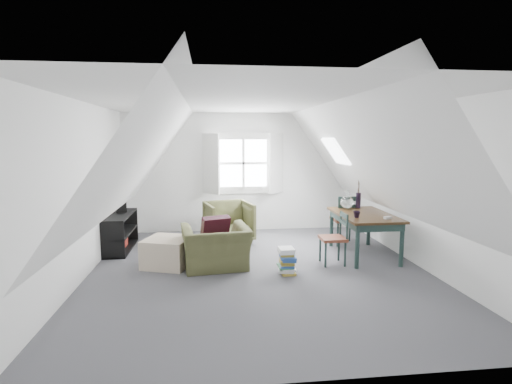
{
  "coord_description": "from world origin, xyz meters",
  "views": [
    {
      "loc": [
        -0.72,
        -5.71,
        1.98
      ],
      "look_at": [
        0.02,
        0.6,
        1.12
      ],
      "focal_mm": 28.0,
      "sensor_mm": 36.0,
      "label": 1
    }
  ],
  "objects": [
    {
      "name": "floor",
      "position": [
        0.0,
        0.0,
        0.0
      ],
      "size": [
        5.5,
        5.5,
        0.0
      ],
      "primitive_type": "plane",
      "color": "#4B4B50",
      "rests_on": "ground"
    },
    {
      "name": "ceiling",
      "position": [
        0.0,
        0.0,
        2.5
      ],
      "size": [
        5.5,
        5.5,
        0.0
      ],
      "primitive_type": "plane",
      "rotation": [
        3.14,
        0.0,
        0.0
      ],
      "color": "white",
      "rests_on": "wall_back"
    },
    {
      "name": "wall_back",
      "position": [
        0.0,
        2.75,
        1.25
      ],
      "size": [
        5.0,
        0.0,
        5.0
      ],
      "primitive_type": "plane",
      "rotation": [
        1.57,
        0.0,
        0.0
      ],
      "color": "white",
      "rests_on": "ground"
    },
    {
      "name": "wall_front",
      "position": [
        0.0,
        -2.75,
        1.25
      ],
      "size": [
        5.0,
        0.0,
        5.0
      ],
      "primitive_type": "plane",
      "rotation": [
        -1.57,
        0.0,
        0.0
      ],
      "color": "white",
      "rests_on": "ground"
    },
    {
      "name": "wall_left",
      "position": [
        -2.5,
        0.0,
        1.25
      ],
      "size": [
        0.0,
        5.5,
        5.5
      ],
      "primitive_type": "plane",
      "rotation": [
        1.57,
        0.0,
        1.57
      ],
      "color": "white",
      "rests_on": "ground"
    },
    {
      "name": "wall_right",
      "position": [
        2.5,
        0.0,
        1.25
      ],
      "size": [
        0.0,
        5.5,
        5.5
      ],
      "primitive_type": "plane",
      "rotation": [
        1.57,
        0.0,
        -1.57
      ],
      "color": "white",
      "rests_on": "ground"
    },
    {
      "name": "slope_left",
      "position": [
        -1.55,
        0.0,
        1.78
      ],
      "size": [
        3.19,
        5.5,
        4.48
      ],
      "primitive_type": "plane",
      "rotation": [
        0.0,
        2.19,
        0.0
      ],
      "color": "white",
      "rests_on": "wall_left"
    },
    {
      "name": "slope_right",
      "position": [
        1.55,
        0.0,
        1.78
      ],
      "size": [
        3.19,
        5.5,
        4.48
      ],
      "primitive_type": "plane",
      "rotation": [
        0.0,
        -2.19,
        0.0
      ],
      "color": "white",
      "rests_on": "wall_right"
    },
    {
      "name": "dormer_window",
      "position": [
        0.0,
        2.68,
        1.45
      ],
      "size": [
        1.71,
        0.35,
        1.3
      ],
      "color": "white",
      "rests_on": "wall_back"
    },
    {
      "name": "skylight",
      "position": [
        1.55,
        1.3,
        1.75
      ],
      "size": [
        0.35,
        0.75,
        0.47
      ],
      "primitive_type": "cube",
      "rotation": [
        0.0,
        0.95,
        0.0
      ],
      "color": "white",
      "rests_on": "slope_right"
    },
    {
      "name": "armchair_near",
      "position": [
        -0.64,
        0.26,
        0.0
      ],
      "size": [
        1.09,
        0.98,
        0.64
      ],
      "primitive_type": "imported",
      "rotation": [
        0.0,
        0.0,
        3.27
      ],
      "color": "#494C29",
      "rests_on": "floor"
    },
    {
      "name": "armchair_far",
      "position": [
        -0.36,
        1.78,
        0.0
      ],
      "size": [
        1.01,
        1.02,
        0.78
      ],
      "primitive_type": "imported",
      "rotation": [
        0.0,
        0.0,
        0.23
      ],
      "color": "#494C29",
      "rests_on": "floor"
    },
    {
      "name": "throw_pillow",
      "position": [
        -0.64,
        0.41,
        0.56
      ],
      "size": [
        0.5,
        0.39,
        0.45
      ],
      "primitive_type": "cube",
      "rotation": [
        0.31,
        0.0,
        0.36
      ],
      "color": "#350E1B",
      "rests_on": "armchair_near"
    },
    {
      "name": "ottoman",
      "position": [
        -1.38,
        0.44,
        0.22
      ],
      "size": [
        0.84,
        0.84,
        0.44
      ],
      "primitive_type": "cube",
      "rotation": [
        0.0,
        0.0,
        -0.33
      ],
      "color": "#C5B094",
      "rests_on": "floor"
    },
    {
      "name": "dining_table",
      "position": [
        1.85,
        0.61,
        0.63
      ],
      "size": [
        0.87,
        1.44,
        0.72
      ],
      "rotation": [
        0.0,
        0.0,
        0.04
      ],
      "color": "black",
      "rests_on": "floor"
    },
    {
      "name": "demijohn",
      "position": [
        1.7,
        1.06,
        0.86
      ],
      "size": [
        0.23,
        0.23,
        0.33
      ],
      "rotation": [
        0.0,
        0.0,
        -0.28
      ],
      "color": "silver",
      "rests_on": "dining_table"
    },
    {
      "name": "vase_twigs",
      "position": [
        1.95,
        1.16,
        0.87
      ],
      "size": [
        0.09,
        0.1,
        0.69
      ],
      "rotation": [
        0.0,
        0.0,
        0.07
      ],
      "color": "black",
      "rests_on": "dining_table"
    },
    {
      "name": "cup",
      "position": [
        1.6,
        0.31,
        0.72
      ],
      "size": [
        0.14,
        0.14,
        0.1
      ],
      "primitive_type": "imported",
      "rotation": [
        0.0,
        0.0,
        -0.37
      ],
      "color": "black",
      "rests_on": "dining_table"
    },
    {
      "name": "paper_box",
      "position": [
        2.05,
        0.16,
        0.74
      ],
      "size": [
        0.12,
        0.1,
        0.04
      ],
      "primitive_type": "cube",
      "rotation": [
        0.0,
        0.0,
        0.25
      ],
      "color": "white",
      "rests_on": "dining_table"
    },
    {
      "name": "dining_chair_far",
      "position": [
        1.78,
        1.34,
        0.49
      ],
      "size": [
        0.44,
        0.44,
        0.93
      ],
      "rotation": [
        0.0,
        0.0,
        3.42
      ],
      "color": "brown",
      "rests_on": "floor"
    },
    {
      "name": "dining_chair_near",
      "position": [
        1.23,
        0.23,
        0.43
      ],
      "size": [
        0.38,
        0.38,
        0.82
      ],
      "rotation": [
        0.0,
        0.0,
        -1.21
      ],
      "color": "brown",
      "rests_on": "floor"
    },
    {
      "name": "media_shelf",
      "position": [
        -2.33,
        1.45,
        0.29
      ],
      "size": [
        0.42,
        1.25,
        0.64
      ],
      "rotation": [
        0.0,
        0.0,
        0.06
      ],
      "color": "black",
      "rests_on": "floor"
    },
    {
      "name": "electronics_box",
      "position": [
        -2.33,
        1.74,
        0.73
      ],
      "size": [
        0.23,
        0.28,
        0.2
      ],
      "primitive_type": "cube",
      "rotation": [
        0.0,
        0.0,
        0.2
      ],
      "color": "black",
      "rests_on": "media_shelf"
    },
    {
      "name": "magazine_stack",
      "position": [
        0.4,
        -0.13,
        0.19
      ],
      "size": [
        0.28,
        0.34,
        0.38
      ],
      "rotation": [
        0.0,
        0.0,
        0.09
      ],
      "color": "#B29933",
      "rests_on": "floor"
    }
  ]
}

